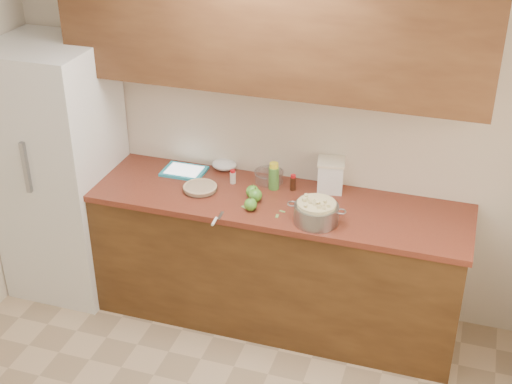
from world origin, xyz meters
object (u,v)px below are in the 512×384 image
(pie, at_px, (200,188))
(tablet, at_px, (184,171))
(colander, at_px, (316,213))
(flour_canister, at_px, (331,175))

(pie, xyz_separation_m, tablet, (-0.20, 0.21, -0.01))
(pie, distance_m, colander, 0.82)
(colander, bearing_deg, tablet, 160.35)
(flour_canister, distance_m, tablet, 1.00)
(flour_canister, bearing_deg, pie, -161.29)
(colander, bearing_deg, flour_canister, 91.23)
(pie, distance_m, tablet, 0.29)
(tablet, bearing_deg, pie, -45.95)
(flour_canister, height_order, tablet, flour_canister)
(colander, height_order, tablet, colander)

